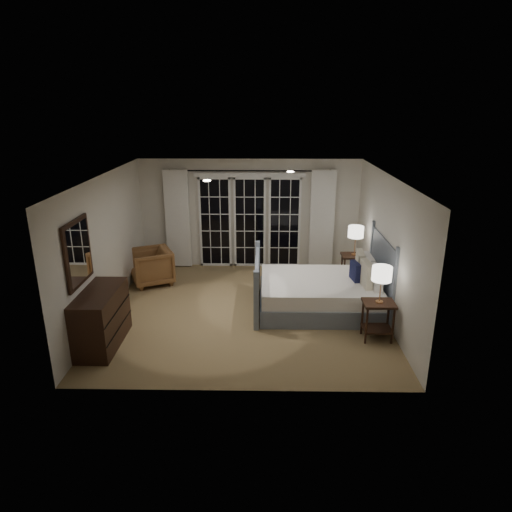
{
  "coord_description": "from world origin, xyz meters",
  "views": [
    {
      "loc": [
        0.32,
        -7.74,
        3.7
      ],
      "look_at": [
        0.18,
        0.07,
        1.05
      ],
      "focal_mm": 32.0,
      "sensor_mm": 36.0,
      "label": 1
    }
  ],
  "objects_px": {
    "nightstand_left": "(378,315)",
    "lamp_left": "(382,274)",
    "armchair": "(151,266)",
    "lamp_right": "(356,232)",
    "dresser": "(102,318)",
    "bed": "(322,292)",
    "nightstand_right": "(353,265)"
  },
  "relations": [
    {
      "from": "nightstand_left",
      "to": "nightstand_right",
      "type": "distance_m",
      "value": 2.34
    },
    {
      "from": "bed",
      "to": "lamp_left",
      "type": "bearing_deg",
      "value": -56.01
    },
    {
      "from": "bed",
      "to": "armchair",
      "type": "relative_size",
      "value": 2.83
    },
    {
      "from": "nightstand_left",
      "to": "lamp_left",
      "type": "bearing_deg",
      "value": 165.96
    },
    {
      "from": "armchair",
      "to": "nightstand_left",
      "type": "bearing_deg",
      "value": 36.04
    },
    {
      "from": "nightstand_right",
      "to": "armchair",
      "type": "relative_size",
      "value": 0.8
    },
    {
      "from": "dresser",
      "to": "armchair",
      "type": "bearing_deg",
      "value": 86.32
    },
    {
      "from": "nightstand_right",
      "to": "lamp_left",
      "type": "xyz_separation_m",
      "value": [
        -0.04,
        -2.34,
        0.69
      ]
    },
    {
      "from": "lamp_right",
      "to": "dresser",
      "type": "height_order",
      "value": "lamp_right"
    },
    {
      "from": "bed",
      "to": "nightstand_left",
      "type": "xyz_separation_m",
      "value": [
        0.77,
        -1.14,
        0.09
      ]
    },
    {
      "from": "lamp_left",
      "to": "dresser",
      "type": "relative_size",
      "value": 0.47
    },
    {
      "from": "nightstand_right",
      "to": "lamp_right",
      "type": "xyz_separation_m",
      "value": [
        0.0,
        0.0,
        0.72
      ]
    },
    {
      "from": "bed",
      "to": "lamp_left",
      "type": "height_order",
      "value": "bed"
    },
    {
      "from": "bed",
      "to": "nightstand_right",
      "type": "distance_m",
      "value": 1.45
    },
    {
      "from": "bed",
      "to": "armchair",
      "type": "xyz_separation_m",
      "value": [
        -3.47,
        1.22,
        0.04
      ]
    },
    {
      "from": "bed",
      "to": "armchair",
      "type": "bearing_deg",
      "value": 160.69
    },
    {
      "from": "nightstand_right",
      "to": "lamp_left",
      "type": "bearing_deg",
      "value": -90.88
    },
    {
      "from": "nightstand_left",
      "to": "nightstand_right",
      "type": "height_order",
      "value": "nightstand_right"
    },
    {
      "from": "lamp_right",
      "to": "bed",
      "type": "bearing_deg",
      "value": -123.67
    },
    {
      "from": "dresser",
      "to": "nightstand_right",
      "type": "bearing_deg",
      "value": 30.33
    },
    {
      "from": "bed",
      "to": "nightstand_left",
      "type": "bearing_deg",
      "value": -56.01
    },
    {
      "from": "armchair",
      "to": "lamp_right",
      "type": "bearing_deg",
      "value": 64.89
    },
    {
      "from": "bed",
      "to": "dresser",
      "type": "bearing_deg",
      "value": -159.03
    },
    {
      "from": "nightstand_left",
      "to": "lamp_left",
      "type": "relative_size",
      "value": 1.08
    },
    {
      "from": "lamp_left",
      "to": "bed",
      "type": "bearing_deg",
      "value": 123.99
    },
    {
      "from": "lamp_right",
      "to": "armchair",
      "type": "height_order",
      "value": "lamp_right"
    },
    {
      "from": "dresser",
      "to": "nightstand_left",
      "type": "bearing_deg",
      "value": 3.38
    },
    {
      "from": "lamp_left",
      "to": "armchair",
      "type": "xyz_separation_m",
      "value": [
        -4.24,
        2.35,
        -0.76
      ]
    },
    {
      "from": "bed",
      "to": "dresser",
      "type": "height_order",
      "value": "bed"
    },
    {
      "from": "lamp_right",
      "to": "armchair",
      "type": "relative_size",
      "value": 0.74
    },
    {
      "from": "lamp_left",
      "to": "armchair",
      "type": "distance_m",
      "value": 4.91
    },
    {
      "from": "nightstand_left",
      "to": "armchair",
      "type": "height_order",
      "value": "armchair"
    }
  ]
}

